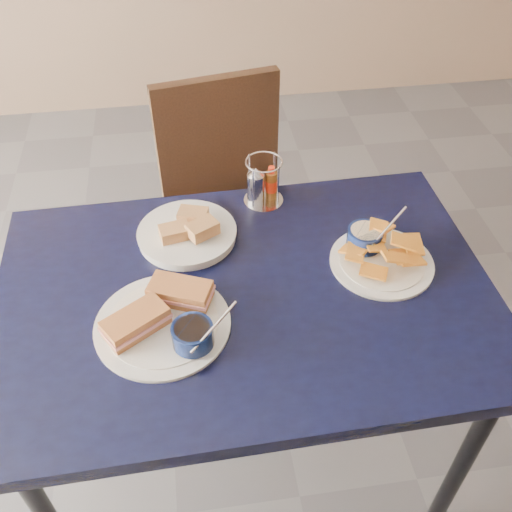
{
  "coord_description": "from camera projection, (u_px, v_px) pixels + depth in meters",
  "views": [
    {
      "loc": [
        0.13,
        -0.72,
        1.74
      ],
      "look_at": [
        0.27,
        0.23,
        0.82
      ],
      "focal_mm": 40.0,
      "sensor_mm": 36.0,
      "label": 1
    }
  ],
  "objects": [
    {
      "name": "dining_table",
      "position": [
        246.0,
        309.0,
        1.4
      ],
      "size": [
        1.19,
        0.8,
        0.75
      ],
      "color": "black",
      "rests_on": "ground"
    },
    {
      "name": "chair_far",
      "position": [
        232.0,
        193.0,
        2.0
      ],
      "size": [
        0.49,
        0.48,
        0.91
      ],
      "color": "black",
      "rests_on": "ground"
    },
    {
      "name": "sandwich_plate",
      "position": [
        166.0,
        318.0,
        1.26
      ],
      "size": [
        0.32,
        0.3,
        0.12
      ],
      "color": "white",
      "rests_on": "dining_table"
    },
    {
      "name": "plantain_plate",
      "position": [
        376.0,
        252.0,
        1.41
      ],
      "size": [
        0.26,
        0.26,
        0.12
      ],
      "color": "white",
      "rests_on": "dining_table"
    },
    {
      "name": "bread_basket",
      "position": [
        188.0,
        233.0,
        1.47
      ],
      "size": [
        0.25,
        0.25,
        0.07
      ],
      "color": "white",
      "rests_on": "dining_table"
    },
    {
      "name": "condiment_caddy",
      "position": [
        262.0,
        185.0,
        1.56
      ],
      "size": [
        0.11,
        0.11,
        0.14
      ],
      "color": "silver",
      "rests_on": "dining_table"
    }
  ]
}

